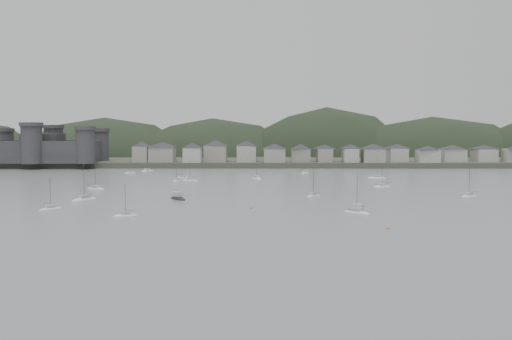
{
  "coord_description": "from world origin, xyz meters",
  "views": [
    {
      "loc": [
        0.68,
        -132.8,
        20.87
      ],
      "look_at": [
        0.0,
        75.0,
        6.0
      ],
      "focal_mm": 39.12,
      "sensor_mm": 36.0,
      "label": 1
    }
  ],
  "objects": [
    {
      "name": "motor_launch_far",
      "position": [
        -23.53,
        34.67,
        0.29
      ],
      "size": [
        6.95,
        8.24,
        3.92
      ],
      "rotation": [
        0.0,
        0.0,
        3.75
      ],
      "color": "black",
      "rests_on": "ground"
    },
    {
      "name": "mooring_buoys",
      "position": [
        -2.28,
        61.66,
        0.15
      ],
      "size": [
        131.09,
        136.61,
        0.7
      ],
      "color": "#D08545",
      "rests_on": "ground"
    },
    {
      "name": "motor_launch_near",
      "position": [
        25.75,
        7.18,
        0.29
      ],
      "size": [
        6.32,
        8.48,
        3.92
      ],
      "rotation": [
        0.0,
        0.0,
        0.48
      ],
      "color": "black",
      "rests_on": "ground"
    },
    {
      "name": "ground",
      "position": [
        0.0,
        0.0,
        0.0
      ],
      "size": [
        900.0,
        900.0,
        0.0
      ],
      "primitive_type": "plane",
      "color": "slate",
      "rests_on": "ground"
    },
    {
      "name": "far_shore_land",
      "position": [
        0.0,
        295.0,
        1.5
      ],
      "size": [
        900.0,
        250.0,
        3.0
      ],
      "primitive_type": "cube",
      "color": "#383D2D",
      "rests_on": "ground"
    },
    {
      "name": "forested_ridge",
      "position": [
        4.83,
        269.4,
        -11.28
      ],
      "size": [
        851.55,
        103.94,
        102.57
      ],
      "color": "black",
      "rests_on": "ground"
    },
    {
      "name": "moored_fleet",
      "position": [
        -1.47,
        63.81,
        0.18
      ],
      "size": [
        257.32,
        154.98,
        13.31
      ],
      "color": "silver",
      "rests_on": "ground"
    },
    {
      "name": "sailboat_lead",
      "position": [
        52.42,
        108.0,
        0.18
      ],
      "size": [
        8.1,
        3.81,
        10.66
      ],
      "rotation": [
        0.0,
        0.0,
        4.54
      ],
      "color": "silver",
      "rests_on": "ground"
    },
    {
      "name": "castle",
      "position": [
        -120.0,
        179.8,
        10.96
      ],
      "size": [
        66.0,
        43.0,
        20.0
      ],
      "color": "#333336",
      "rests_on": "far_shore_land"
    },
    {
      "name": "waterfront_town",
      "position": [
        50.59,
        183.34,
        8.66
      ],
      "size": [
        451.48,
        28.46,
        12.92
      ],
      "color": "#99968C",
      "rests_on": "far_shore_land"
    }
  ]
}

